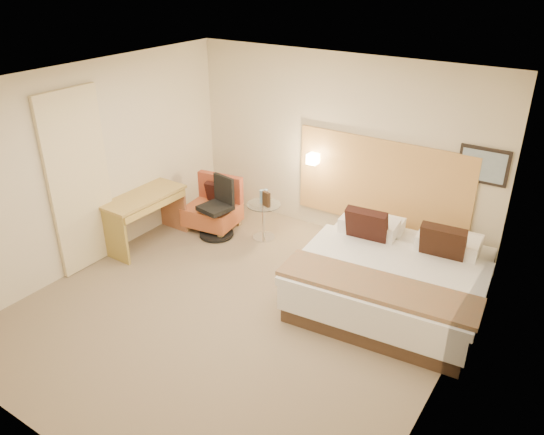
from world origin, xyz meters
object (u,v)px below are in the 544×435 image
Objects in this scene: lounge_chair at (214,208)px; desk at (145,206)px; bed at (393,277)px; side_table at (264,219)px; desk_chair at (218,212)px.

desk is (-0.47, -0.98, 0.30)m from lounge_chair.
side_table is (-2.24, 0.48, -0.03)m from bed.
bed reaches higher than side_table.
lounge_chair is 0.31m from desk_chair.
side_table is 0.69× the size of desk_chair.
lounge_chair is 1.32× the size of side_table.
desk_chair is at bearing -39.79° from lounge_chair.
side_table is at bearing 167.80° from bed.
side_table is (0.87, 0.11, -0.01)m from lounge_chair.
lounge_chair is 0.87m from side_table.
side_table is at bearing 25.20° from desk_chair.
side_table is 0.50× the size of desk.
desk_chair is at bearing 48.29° from desk.
desk_chair reaches higher than desk.
bed is 1.84× the size of desk.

